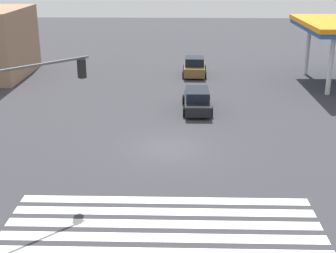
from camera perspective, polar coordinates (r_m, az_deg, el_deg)
The scene contains 4 objects.
ground_plane at distance 25.58m, azimuth 0.00°, elevation -2.67°, with size 120.18×120.18×0.00m, color #333338.
crosswalk_markings at distance 18.64m, azimuth -0.62°, elevation -11.80°, with size 12.30×4.40×0.01m.
car_0 at distance 31.87m, azimuth 3.56°, elevation 3.22°, with size 1.98×4.58×1.50m.
car_2 at distance 41.75m, azimuth 3.26°, elevation 7.26°, with size 2.19×4.19×1.65m.
Camera 1 is at (0.60, -23.63, 9.76)m, focal length 50.00 mm.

